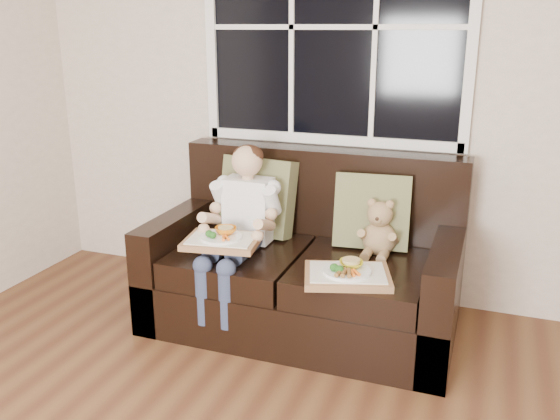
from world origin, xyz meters
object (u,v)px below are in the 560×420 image
at_px(child, 241,214).
at_px(tray_right, 347,274).
at_px(teddy_bear, 379,232).
at_px(tray_left, 222,239).
at_px(loveseat, 306,271).

bearing_deg(child, tray_right, -18.97).
height_order(child, teddy_bear, child).
xyz_separation_m(tray_left, tray_right, (0.69, -0.01, -0.09)).
relative_size(teddy_bear, tray_right, 0.65).
height_order(child, tray_left, child).
bearing_deg(loveseat, child, -160.82).
distance_m(tray_left, tray_right, 0.69).
xyz_separation_m(child, tray_left, (-0.02, -0.22, -0.07)).
bearing_deg(child, loveseat, 19.18).
relative_size(loveseat, tray_left, 3.98).
relative_size(child, tray_left, 2.06).
distance_m(loveseat, tray_left, 0.56).
bearing_deg(teddy_bear, child, -166.59).
distance_m(teddy_bear, tray_left, 0.86).
relative_size(loveseat, child, 1.93).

